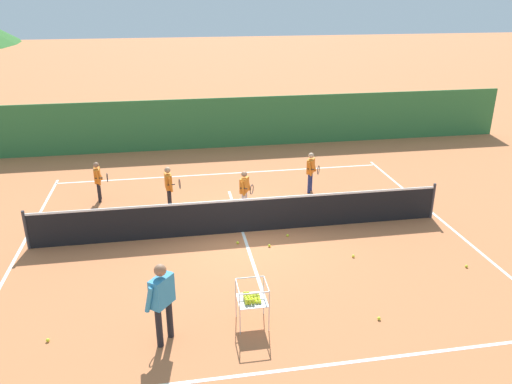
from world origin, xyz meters
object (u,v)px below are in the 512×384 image
Objects in this scene: student_2 at (245,188)px; ball_cart at (251,299)px; student_0 at (98,178)px; tennis_ball_7 at (379,318)px; student_1 at (169,184)px; tennis_ball_6 at (466,266)px; student_3 at (311,169)px; tennis_ball_4 at (269,246)px; tennis_net at (242,215)px; tennis_ball_0 at (288,235)px; tennis_ball_5 at (48,340)px; instructor at (162,296)px; tennis_ball_2 at (353,256)px; tennis_ball_1 at (238,243)px.

ball_cart is (-0.69, -5.37, -0.17)m from student_2.
tennis_ball_7 is at bearing -49.79° from student_0.
student_1 is 19.44× the size of tennis_ball_6.
student_3 reaches higher than tennis_ball_4.
tennis_ball_6 is (4.96, -2.77, -0.47)m from tennis_net.
tennis_ball_6 is at bearing -66.00° from student_3.
tennis_ball_0 is 1.00× the size of tennis_ball_7.
student_3 reaches higher than tennis_ball_6.
student_3 reaches higher than tennis_ball_5.
instructor reaches higher than ball_cart.
student_3 reaches higher than tennis_ball_2.
student_3 is 9.46m from tennis_ball_5.
tennis_net is 162.62× the size of tennis_ball_1.
ball_cart reaches higher than tennis_ball_6.
tennis_ball_2 is (6.53, -4.77, -0.72)m from student_0.
tennis_ball_6 is at bearing -20.50° from tennis_ball_2.
student_0 is at bearing 143.84° from tennis_ball_2.
tennis_ball_0 is 3.99m from tennis_ball_7.
student_2 reaches higher than tennis_ball_7.
tennis_ball_5 is (-6.76, -2.08, 0.00)m from tennis_ball_2.
tennis_net is at bearing -35.93° from student_0.
tennis_ball_7 is (-0.38, -2.50, 0.00)m from tennis_ball_2.
tennis_ball_5 is at bearing -136.79° from student_3.
tennis_net is at bearing -101.31° from student_2.
tennis_ball_4 is (-1.93, 0.89, 0.00)m from tennis_ball_2.
student_3 is at bearing 64.21° from tennis_ball_0.
student_0 reaches higher than tennis_ball_5.
ball_cart reaches higher than tennis_ball_0.
student_1 is 1.47× the size of ball_cart.
tennis_ball_0 is (-1.45, -3.01, -0.76)m from student_3.
instructor is 7.45m from student_0.
ball_cart is at bearing -76.09° from student_1.
tennis_ball_4 is at bearing -82.87° from student_2.
tennis_ball_6 is at bearing 28.98° from tennis_ball_7.
student_1 is at bearing 134.67° from tennis_net.
student_3 reaches higher than student_2.
tennis_ball_7 is (4.20, -0.08, -0.95)m from instructor.
tennis_ball_4 is 4.77m from tennis_ball_6.
tennis_ball_5 is (-2.18, 0.35, -0.95)m from instructor.
student_2 is at bearing 78.69° from tennis_net.
student_2 reaches higher than ball_cart.
tennis_ball_4 is at bearing -140.87° from tennis_ball_0.
tennis_ball_4 is at bearing 31.58° from tennis_ball_5.
student_3 is at bearing 59.62° from tennis_ball_4.
instructor is 1.24× the size of student_1.
ball_cart is at bearing -113.74° from tennis_ball_0.
student_0 is 18.51× the size of tennis_ball_6.
instructor is at bearing -168.03° from tennis_ball_6.
instructor is 24.13× the size of tennis_ball_4.
student_0 is 0.95× the size of student_1.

